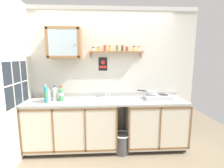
{
  "coord_description": "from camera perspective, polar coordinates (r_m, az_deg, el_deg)",
  "views": [
    {
      "loc": [
        -0.07,
        -2.59,
        1.67
      ],
      "look_at": [
        0.09,
        0.44,
        1.18
      ],
      "focal_mm": 26.8,
      "sensor_mm": 36.0,
      "label": 1
    }
  ],
  "objects": [
    {
      "name": "saucepan",
      "position": [
        3.15,
        13.11,
        -2.81
      ],
      "size": [
        0.32,
        0.22,
        0.07
      ],
      "color": "silver",
      "rests_on": "hot_plate_stove"
    },
    {
      "name": "bottle_soda_green_0",
      "position": [
        3.05,
        -16.96,
        -3.3
      ],
      "size": [
        0.08,
        0.08,
        0.26
      ],
      "color": "#4CB266",
      "rests_on": "countertop"
    },
    {
      "name": "wall_cabinet",
      "position": [
        3.15,
        -15.85,
        13.24
      ],
      "size": [
        0.59,
        0.32,
        0.53
      ],
      "color": "#996B42"
    },
    {
      "name": "lower_cabinet_run_right",
      "position": [
        3.29,
        14.23,
        -12.99
      ],
      "size": [
        1.06,
        0.64,
        0.88
      ],
      "color": "black",
      "rests_on": "ground"
    },
    {
      "name": "spice_shelf",
      "position": [
        3.16,
        1.55,
        11.26
      ],
      "size": [
        1.01,
        0.14,
        0.23
      ],
      "color": "#996B42"
    },
    {
      "name": "lower_cabinet_run",
      "position": [
        3.2,
        -13.22,
        -13.62
      ],
      "size": [
        1.57,
        0.64,
        0.88
      ],
      "color": "black",
      "rests_on": "ground"
    },
    {
      "name": "countertop",
      "position": [
        3.0,
        -1.68,
        -5.76
      ],
      "size": [
        2.8,
        0.66,
        0.03
      ],
      "primitive_type": "cube",
      "color": "#B2B2AD",
      "rests_on": "lower_cabinet_run"
    },
    {
      "name": "bottle_opaque_white_4",
      "position": [
        3.11,
        -18.82,
        -3.24
      ],
      "size": [
        0.08,
        0.08,
        0.26
      ],
      "color": "white",
      "rests_on": "countertop"
    },
    {
      "name": "backsplash",
      "position": [
        3.29,
        -1.83,
        -3.47
      ],
      "size": [
        2.8,
        0.02,
        0.08
      ],
      "primitive_type": "cube",
      "color": "#B2B2AD",
      "rests_on": "countertop"
    },
    {
      "name": "hot_plate_stove",
      "position": [
        3.18,
        15.23,
        -4.26
      ],
      "size": [
        0.47,
        0.29,
        0.08
      ],
      "color": "silver",
      "rests_on": "countertop"
    },
    {
      "name": "window",
      "position": [
        2.98,
        -29.81,
        0.22
      ],
      "size": [
        0.03,
        0.74,
        0.72
      ],
      "color": "#262D38"
    },
    {
      "name": "trash_bin",
      "position": [
        3.11,
        3.44,
        -19.36
      ],
      "size": [
        0.3,
        0.3,
        0.36
      ],
      "color": "#4C4C51",
      "rests_on": "ground"
    },
    {
      "name": "bottle_detergent_teal_1",
      "position": [
        3.01,
        -21.61,
        -3.28
      ],
      "size": [
        0.06,
        0.06,
        0.31
      ],
      "color": "teal",
      "rests_on": "countertop"
    },
    {
      "name": "warning_sign",
      "position": [
        3.21,
        -3.12,
        6.8
      ],
      "size": [
        0.16,
        0.01,
        0.25
      ],
      "color": "black"
    },
    {
      "name": "floor",
      "position": [
        3.08,
        -1.43,
        -23.67
      ],
      "size": [
        5.84,
        5.84,
        0.0
      ],
      "primitive_type": "plane",
      "color": "gray",
      "rests_on": "ground"
    },
    {
      "name": "bottle_water_clear_3",
      "position": [
        3.13,
        -20.96,
        -3.58
      ],
      "size": [
        0.08,
        0.08,
        0.22
      ],
      "color": "silver",
      "rests_on": "countertop"
    },
    {
      "name": "sink",
      "position": [
        3.04,
        -2.02,
        -5.69
      ],
      "size": [
        0.57,
        0.43,
        0.41
      ],
      "color": "silver",
      "rests_on": "countertop"
    },
    {
      "name": "bottle_juice_amber_2",
      "position": [
        3.16,
        -17.03,
        -2.99
      ],
      "size": [
        0.08,
        0.08,
        0.25
      ],
      "color": "gold",
      "rests_on": "countertop"
    },
    {
      "name": "back_wall",
      "position": [
        3.26,
        -1.88,
        2.74
      ],
      "size": [
        3.44,
        0.07,
        2.6
      ],
      "color": "silver",
      "rests_on": "ground"
    },
    {
      "name": "side_wall_left",
      "position": [
        2.71,
        -33.54,
        -0.34
      ],
      "size": [
        0.05,
        3.43,
        2.6
      ],
      "primitive_type": "cube",
      "color": "silver",
      "rests_on": "ground"
    }
  ]
}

